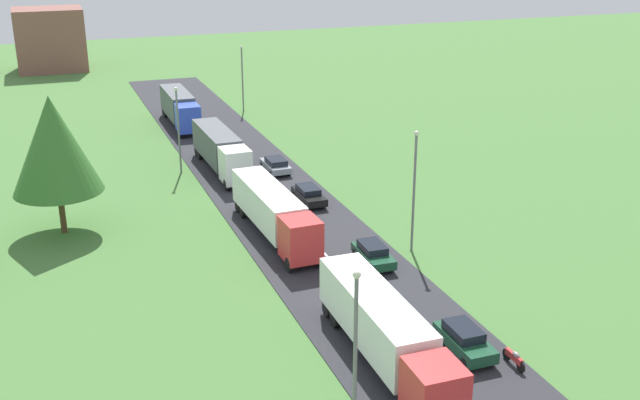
{
  "coord_description": "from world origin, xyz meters",
  "views": [
    {
      "loc": [
        -17.79,
        -19.65,
        22.35
      ],
      "look_at": [
        1.84,
        32.61,
        1.89
      ],
      "focal_mm": 42.92,
      "sensor_mm": 36.0,
      "label": 1
    }
  ],
  "objects": [
    {
      "name": "road",
      "position": [
        0.0,
        24.5,
        0.03
      ],
      "size": [
        10.0,
        140.0,
        0.06
      ],
      "primitive_type": "cube",
      "color": "#2B2B30",
      "rests_on": "ground"
    },
    {
      "name": "lane_marking_centre",
      "position": [
        0.0,
        21.75,
        0.07
      ],
      "size": [
        0.16,
        123.2,
        0.01
      ],
      "color": "white",
      "rests_on": "road"
    },
    {
      "name": "truck_lead",
      "position": [
        -2.15,
        12.37,
        2.08
      ],
      "size": [
        2.68,
        13.64,
        3.49
      ],
      "color": "red",
      "rests_on": "road"
    },
    {
      "name": "truck_second",
      "position": [
        -2.38,
        31.14,
        2.07
      ],
      "size": [
        2.86,
        13.68,
        3.42
      ],
      "color": "red",
      "rests_on": "road"
    },
    {
      "name": "truck_third",
      "position": [
        -2.28,
        48.23,
        2.16
      ],
      "size": [
        2.71,
        12.81,
        3.63
      ],
      "color": "white",
      "rests_on": "road"
    },
    {
      "name": "truck_fourth",
      "position": [
        -2.63,
        66.65,
        2.17
      ],
      "size": [
        2.54,
        12.2,
        3.71
      ],
      "color": "blue",
      "rests_on": "road"
    },
    {
      "name": "car_second",
      "position": [
        2.44,
        11.76,
        0.85
      ],
      "size": [
        1.81,
        4.24,
        1.52
      ],
      "color": "#19472D",
      "rests_on": "road"
    },
    {
      "name": "car_third",
      "position": [
        2.52,
        24.02,
        0.82
      ],
      "size": [
        1.93,
        4.2,
        1.45
      ],
      "color": "#19472D",
      "rests_on": "road"
    },
    {
      "name": "car_fourth",
      "position": [
        2.48,
        36.96,
        0.8
      ],
      "size": [
        1.8,
        4.33,
        1.39
      ],
      "color": "black",
      "rests_on": "road"
    },
    {
      "name": "car_fifth",
      "position": [
        2.37,
        45.88,
        0.79
      ],
      "size": [
        1.95,
        4.24,
        1.37
      ],
      "color": "#8C939E",
      "rests_on": "road"
    },
    {
      "name": "motorcycle_courier",
      "position": [
        4.21,
        9.63,
        0.54
      ],
      "size": [
        0.28,
        1.94,
        0.91
      ],
      "color": "black",
      "rests_on": "road"
    },
    {
      "name": "lamppost_lead",
      "position": [
        -6.53,
        6.1,
        4.99
      ],
      "size": [
        0.36,
        0.36,
        9.01
      ],
      "color": "slate",
      "rests_on": "ground"
    },
    {
      "name": "lamppost_second",
      "position": [
        6.07,
        25.16,
        4.94
      ],
      "size": [
        0.36,
        0.36,
        8.92
      ],
      "color": "slate",
      "rests_on": "ground"
    },
    {
      "name": "lamppost_third",
      "position": [
        -5.95,
        49.14,
        4.55
      ],
      "size": [
        0.36,
        0.36,
        8.14
      ],
      "color": "slate",
      "rests_on": "ground"
    },
    {
      "name": "lamppost_fourth",
      "position": [
        6.16,
        71.36,
        4.5
      ],
      "size": [
        0.36,
        0.36,
        8.04
      ],
      "color": "slate",
      "rests_on": "ground"
    },
    {
      "name": "tree_maple",
      "position": [
        -17.11,
        37.63,
        6.93
      ],
      "size": [
        6.61,
        6.61,
        10.58
      ],
      "color": "#513823",
      "rests_on": "ground"
    },
    {
      "name": "distant_building",
      "position": [
        -14.87,
        108.74,
        4.79
      ],
      "size": [
        10.3,
        8.86,
        9.57
      ],
      "primitive_type": "cube",
      "color": "brown",
      "rests_on": "ground"
    }
  ]
}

